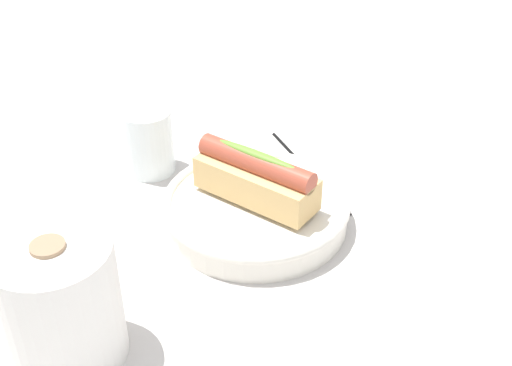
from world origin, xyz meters
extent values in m
plane|color=beige|center=(0.00, 0.00, 0.00)|extent=(2.40, 2.40, 0.00)
cylinder|color=silver|center=(-0.01, -0.01, 0.02)|extent=(0.22, 0.22, 0.03)
torus|color=silver|center=(-0.01, -0.01, 0.03)|extent=(0.23, 0.23, 0.01)
cube|color=#DBB270|center=(-0.01, -0.01, 0.06)|extent=(0.15, 0.06, 0.04)
cylinder|color=#A84733|center=(-0.01, -0.01, 0.09)|extent=(0.15, 0.04, 0.03)
ellipsoid|color=olive|center=(-0.01, -0.01, 0.10)|extent=(0.11, 0.02, 0.01)
cylinder|color=white|center=(0.18, -0.01, 0.04)|extent=(0.07, 0.07, 0.09)
cylinder|color=silver|center=(0.18, -0.01, 0.02)|extent=(0.06, 0.06, 0.04)
cylinder|color=white|center=(-0.01, 0.26, 0.07)|extent=(0.11, 0.11, 0.13)
cylinder|color=#997A5B|center=(-0.01, 0.26, 0.13)|extent=(0.03, 0.03, 0.00)
cylinder|color=black|center=(0.01, -0.15, 0.00)|extent=(0.20, 0.10, 0.01)
camera|label=1|loc=(-0.43, 0.47, 0.49)|focal=46.44mm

